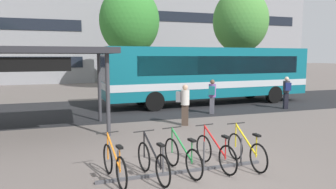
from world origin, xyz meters
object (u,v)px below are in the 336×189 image
at_px(city_bus, 208,73).
at_px(commuter_navy_pack_0, 286,90).
at_px(parked_bicycle_green_2, 182,157).
at_px(parked_bicycle_yellow_4, 246,151).
at_px(street_tree_2, 130,21).
at_px(transit_shelter, 6,53).
at_px(parked_bicycle_orange_0, 114,164).
at_px(parked_bicycle_black_1, 153,162).
at_px(parked_bicycle_red_3, 215,153).
at_px(commuter_teal_pack_1, 212,94).
at_px(commuter_grey_pack_2, 184,102).
at_px(street_tree_0, 240,21).

bearing_deg(city_bus, commuter_navy_pack_0, 134.16).
height_order(parked_bicycle_green_2, parked_bicycle_yellow_4, same).
bearing_deg(city_bus, street_tree_2, -78.09).
xyz_separation_m(transit_shelter, street_tree_2, (7.09, 13.83, 2.77)).
distance_m(parked_bicycle_orange_0, parked_bicycle_green_2, 1.59).
bearing_deg(parked_bicycle_orange_0, street_tree_2, -20.62).
distance_m(parked_bicycle_green_2, street_tree_2, 19.93).
height_order(parked_bicycle_black_1, street_tree_2, street_tree_2).
relative_size(city_bus, parked_bicycle_yellow_4, 7.04).
distance_m(parked_bicycle_green_2, parked_bicycle_red_3, 0.87).
height_order(parked_bicycle_yellow_4, commuter_teal_pack_1, commuter_teal_pack_1).
bearing_deg(parked_bicycle_orange_0, parked_bicycle_red_3, -97.36).
bearing_deg(city_bus, parked_bicycle_black_1, 54.98).
relative_size(transit_shelter, commuter_navy_pack_0, 4.30).
xyz_separation_m(commuter_grey_pack_2, street_tree_0, (8.83, 10.43, 4.55)).
xyz_separation_m(parked_bicycle_red_3, transit_shelter, (-5.26, 5.19, 2.46)).
xyz_separation_m(parked_bicycle_black_1, transit_shelter, (-3.64, 5.34, 2.46)).
distance_m(street_tree_0, street_tree_2, 8.94).
bearing_deg(commuter_navy_pack_0, parked_bicycle_yellow_4, 157.45).
height_order(parked_bicycle_orange_0, parked_bicycle_yellow_4, same).
xyz_separation_m(parked_bicycle_black_1, parked_bicycle_green_2, (0.75, 0.13, 0.00)).
bearing_deg(parked_bicycle_red_3, commuter_teal_pack_1, -33.45).
height_order(commuter_navy_pack_0, commuter_teal_pack_1, commuter_navy_pack_0).
distance_m(commuter_teal_pack_1, street_tree_0, 11.76).
height_order(parked_bicycle_orange_0, street_tree_2, street_tree_2).
distance_m(parked_bicycle_yellow_4, commuter_teal_pack_1, 7.07).
height_order(parked_bicycle_yellow_4, commuter_navy_pack_0, commuter_navy_pack_0).
height_order(city_bus, commuter_grey_pack_2, city_bus).
distance_m(commuter_grey_pack_2, street_tree_0, 14.41).
bearing_deg(street_tree_2, parked_bicycle_yellow_4, -93.06).
xyz_separation_m(parked_bicycle_red_3, street_tree_2, (1.83, 19.02, 5.24)).
height_order(city_bus, parked_bicycle_black_1, city_bus).
distance_m(parked_bicycle_black_1, street_tree_2, 20.17).
relative_size(parked_bicycle_red_3, parked_bicycle_yellow_4, 0.99).
xyz_separation_m(commuter_teal_pack_1, street_tree_2, (-1.36, 12.48, 4.68)).
height_order(commuter_navy_pack_0, street_tree_2, street_tree_2).
height_order(city_bus, parked_bicycle_yellow_4, city_bus).
xyz_separation_m(parked_bicycle_green_2, street_tree_0, (10.72, 15.11, 5.11)).
bearing_deg(commuter_teal_pack_1, transit_shelter, 130.33).
relative_size(parked_bicycle_green_2, parked_bicycle_red_3, 0.99).
bearing_deg(parked_bicycle_orange_0, transit_shelter, 20.33).
bearing_deg(parked_bicycle_yellow_4, commuter_teal_pack_1, -20.78).
height_order(parked_bicycle_orange_0, street_tree_0, street_tree_0).
relative_size(city_bus, parked_bicycle_black_1, 7.10).
bearing_deg(parked_bicycle_green_2, commuter_teal_pack_1, -41.60).
bearing_deg(street_tree_2, commuter_teal_pack_1, -83.80).
bearing_deg(parked_bicycle_red_3, parked_bicycle_green_2, 83.89).
bearing_deg(commuter_navy_pack_0, parked_bicycle_green_2, 150.77).
bearing_deg(parked_bicycle_black_1, parked_bicycle_red_3, -93.31).
relative_size(parked_bicycle_green_2, transit_shelter, 0.24).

